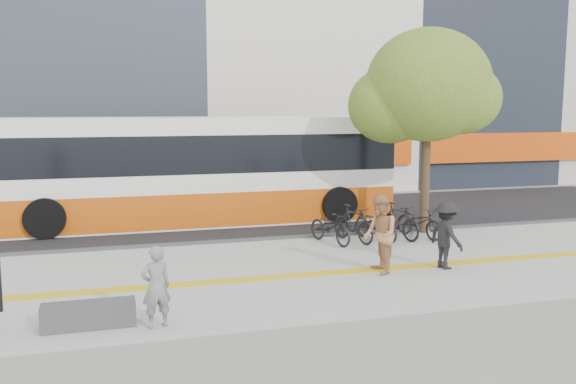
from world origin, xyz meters
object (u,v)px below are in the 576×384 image
object	(u,v)px
pedestrian_dark	(446,235)
pedestrian_tan	(380,234)
seated_woman	(156,287)
bench	(89,315)
street_tree	(425,88)
bus	(195,173)

from	to	relation	value
pedestrian_dark	pedestrian_tan	bearing A→B (deg)	78.41
seated_woman	pedestrian_tan	bearing A→B (deg)	-171.65
bench	seated_woman	distance (m)	1.30
bench	pedestrian_tan	size ratio (longest dim) A/B	0.86
bench	pedestrian_dark	bearing A→B (deg)	12.63
bench	street_tree	xyz separation A→B (m)	(9.78, 6.02, 4.21)
bus	seated_woman	xyz separation A→B (m)	(-2.10, -10.02, -0.92)
bench	pedestrian_tan	bearing A→B (deg)	16.13
pedestrian_tan	bus	bearing A→B (deg)	-151.47
bus	pedestrian_tan	distance (m)	8.49
pedestrian_dark	seated_woman	bearing A→B (deg)	96.63
pedestrian_tan	street_tree	bearing A→B (deg)	147.58
street_tree	pedestrian_dark	distance (m)	5.78
bench	bus	size ratio (longest dim) A/B	0.12
bus	seated_woman	distance (m)	10.28
street_tree	pedestrian_tan	xyz separation A→B (m)	(-3.35, -4.16, -3.50)
seated_woman	pedestrian_tan	size ratio (longest dim) A/B	0.79
seated_woman	bus	bearing A→B (deg)	-115.91
bench	bus	xyz separation A→B (m)	(3.24, 9.70, 1.43)
pedestrian_tan	pedestrian_dark	distance (m)	1.72
street_tree	seated_woman	xyz separation A→B (m)	(-8.63, -6.34, -3.70)
street_tree	pedestrian_dark	size ratio (longest dim) A/B	3.90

